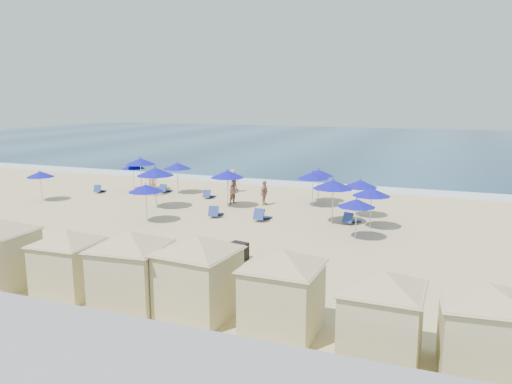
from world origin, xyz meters
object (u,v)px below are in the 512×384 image
(cabana_4, at_px, (283,280))
(umbrella_8, at_px, (333,184))
(umbrella_2, at_px, (140,161))
(umbrella_4, at_px, (177,166))
(cabana_6, at_px, (485,318))
(umbrella_9, at_px, (319,173))
(cabana_1, at_px, (68,254))
(umbrella_11, at_px, (372,192))
(umbrella_6, at_px, (146,188))
(umbrella_12, at_px, (357,203))
(cabana_5, at_px, (382,304))
(beachgoer_0, at_px, (152,184))
(beachgoer_3, at_px, (233,181))
(trash_bin, at_px, (237,252))
(umbrella_5, at_px, (227,174))
(umbrella_1, at_px, (40,174))
(umbrella_3, at_px, (155,172))
(beachgoer_1, at_px, (235,192))
(umbrella_0, at_px, (133,166))
(beachgoer_2, at_px, (264,193))
(cabana_2, at_px, (131,260))
(umbrella_10, at_px, (360,184))
(umbrella_7, at_px, (313,175))
(cabana_3, at_px, (198,265))

(cabana_4, relative_size, umbrella_8, 1.76)
(umbrella_2, relative_size, umbrella_4, 1.10)
(cabana_6, distance_m, umbrella_9, 21.19)
(cabana_1, bearing_deg, umbrella_11, 56.98)
(umbrella_6, bearing_deg, umbrella_12, 3.88)
(cabana_5, xyz_separation_m, beachgoer_0, (-18.18, 17.16, -0.70))
(cabana_5, height_order, umbrella_9, cabana_5)
(umbrella_12, height_order, beachgoer_0, umbrella_12)
(cabana_1, relative_size, beachgoer_3, 2.43)
(umbrella_9, bearing_deg, umbrella_4, -176.34)
(trash_bin, bearing_deg, umbrella_5, 129.05)
(umbrella_1, bearing_deg, beachgoer_0, 34.78)
(umbrella_3, height_order, beachgoer_3, umbrella_3)
(umbrella_4, height_order, beachgoer_1, umbrella_4)
(cabana_4, xyz_separation_m, umbrella_0, (-18.05, 18.35, 0.15))
(cabana_6, relative_size, beachgoer_2, 2.67)
(cabana_4, distance_m, umbrella_6, 15.12)
(cabana_6, bearing_deg, cabana_2, 178.39)
(umbrella_3, distance_m, beachgoer_1, 5.31)
(beachgoer_3, bearing_deg, umbrella_2, 5.39)
(umbrella_9, bearing_deg, umbrella_10, -43.78)
(cabana_4, xyz_separation_m, umbrella_6, (-11.35, 9.99, 0.31))
(beachgoer_2, bearing_deg, cabana_4, -153.62)
(cabana_6, xyz_separation_m, beachgoer_0, (-20.65, 17.05, -0.69))
(beachgoer_0, bearing_deg, umbrella_6, -109.92)
(beachgoer_1, height_order, beachgoer_3, beachgoer_3)
(cabana_5, height_order, umbrella_3, cabana_5)
(umbrella_11, relative_size, beachgoer_2, 1.42)
(umbrella_7, xyz_separation_m, beachgoer_3, (-6.75, 2.73, -1.18))
(umbrella_1, relative_size, umbrella_10, 0.92)
(cabana_4, distance_m, beachgoer_0, 22.57)
(umbrella_4, distance_m, umbrella_6, 8.49)
(beachgoer_1, bearing_deg, cabana_3, -143.19)
(umbrella_1, relative_size, umbrella_6, 0.94)
(umbrella_7, bearing_deg, beachgoer_3, 158.00)
(umbrella_8, xyz_separation_m, beachgoer_2, (-5.21, 3.21, -1.42))
(umbrella_7, height_order, umbrella_11, umbrella_7)
(umbrella_12, distance_m, beachgoer_0, 16.58)
(beachgoer_2, height_order, beachgoer_3, beachgoer_3)
(umbrella_4, relative_size, umbrella_12, 1.11)
(cabana_6, bearing_deg, cabana_3, 176.10)
(umbrella_2, relative_size, beachgoer_1, 1.58)
(cabana_3, distance_m, umbrella_7, 17.19)
(beachgoer_1, xyz_separation_m, beachgoer_3, (-1.74, 3.72, 0.05))
(umbrella_9, bearing_deg, umbrella_11, -52.44)
(umbrella_7, xyz_separation_m, beachgoer_2, (-3.03, -0.72, -1.23))
(umbrella_7, bearing_deg, cabana_1, -103.70)
(umbrella_6, bearing_deg, umbrella_8, 19.03)
(umbrella_5, xyz_separation_m, umbrella_12, (8.95, -4.41, -0.30))
(cabana_3, bearing_deg, umbrella_2, 128.62)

